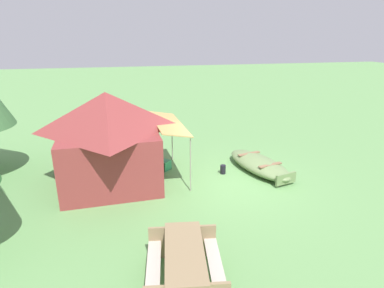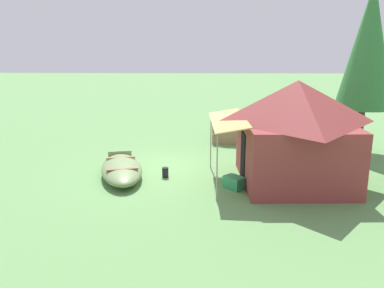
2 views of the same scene
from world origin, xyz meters
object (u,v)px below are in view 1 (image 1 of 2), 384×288
at_px(picnic_table, 185,263).
at_px(beached_rowboat, 259,164).
at_px(fuel_can, 223,169).
at_px(canvas_cabin_tent, 109,137).
at_px(cooler_box, 162,164).

bearing_deg(picnic_table, beached_rowboat, -37.47).
bearing_deg(beached_rowboat, fuel_can, 88.38).
relative_size(picnic_table, fuel_can, 6.66).
height_order(canvas_cabin_tent, picnic_table, canvas_cabin_tent).
bearing_deg(picnic_table, canvas_cabin_tent, 15.34).
bearing_deg(fuel_can, cooler_box, 66.36).
height_order(canvas_cabin_tent, cooler_box, canvas_cabin_tent).
bearing_deg(canvas_cabin_tent, beached_rowboat, -93.60).
bearing_deg(cooler_box, picnic_table, 176.63).
bearing_deg(cooler_box, canvas_cabin_tent, 108.99).
bearing_deg(canvas_cabin_tent, cooler_box, -71.01).
relative_size(beached_rowboat, picnic_table, 1.55).
distance_m(canvas_cabin_tent, picnic_table, 5.33).
bearing_deg(cooler_box, fuel_can, -113.64).
distance_m(beached_rowboat, canvas_cabin_tent, 5.18).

